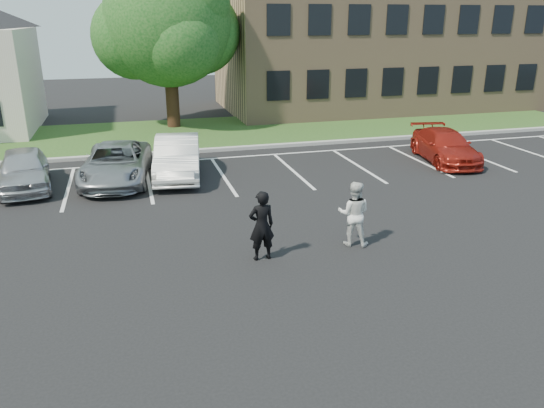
{
  "coord_description": "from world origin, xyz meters",
  "views": [
    {
      "loc": [
        -3.42,
        -11.28,
        5.77
      ],
      "look_at": [
        0.0,
        1.0,
        1.25
      ],
      "focal_mm": 35.0,
      "sensor_mm": 36.0,
      "label": 1
    }
  ],
  "objects_px": {
    "tree": "(169,25)",
    "car_red_compact": "(445,146)",
    "car_silver_west": "(24,169)",
    "car_silver_minivan": "(116,163)",
    "office_building": "(390,42)",
    "car_white_sedan": "(178,157)",
    "man_white_shirt": "(354,214)",
    "man_black_suit": "(262,226)"
  },
  "relations": [
    {
      "from": "tree",
      "to": "man_white_shirt",
      "type": "bearing_deg",
      "value": -80.38
    },
    {
      "from": "tree",
      "to": "car_red_compact",
      "type": "bearing_deg",
      "value": -45.51
    },
    {
      "from": "tree",
      "to": "man_black_suit",
      "type": "bearing_deg",
      "value": -88.77
    },
    {
      "from": "man_black_suit",
      "to": "car_silver_minivan",
      "type": "distance_m",
      "value": 8.61
    },
    {
      "from": "office_building",
      "to": "car_white_sedan",
      "type": "bearing_deg",
      "value": -139.0
    },
    {
      "from": "office_building",
      "to": "car_silver_minivan",
      "type": "bearing_deg",
      "value": -142.68
    },
    {
      "from": "man_black_suit",
      "to": "car_red_compact",
      "type": "distance_m",
      "value": 12.17
    },
    {
      "from": "tree",
      "to": "car_white_sedan",
      "type": "bearing_deg",
      "value": -95.1
    },
    {
      "from": "man_white_shirt",
      "to": "car_red_compact",
      "type": "relative_size",
      "value": 0.39
    },
    {
      "from": "tree",
      "to": "man_black_suit",
      "type": "relative_size",
      "value": 4.9
    },
    {
      "from": "car_silver_west",
      "to": "man_black_suit",
      "type": "bearing_deg",
      "value": -57.37
    },
    {
      "from": "car_silver_minivan",
      "to": "car_red_compact",
      "type": "distance_m",
      "value": 13.3
    },
    {
      "from": "office_building",
      "to": "car_silver_minivan",
      "type": "distance_m",
      "value": 22.76
    },
    {
      "from": "car_silver_west",
      "to": "car_white_sedan",
      "type": "xyz_separation_m",
      "value": [
        5.37,
        0.06,
        0.06
      ]
    },
    {
      "from": "tree",
      "to": "car_silver_minivan",
      "type": "distance_m",
      "value": 11.2
    },
    {
      "from": "office_building",
      "to": "car_white_sedan",
      "type": "xyz_separation_m",
      "value": [
        -15.65,
        -13.6,
        -3.4
      ]
    },
    {
      "from": "car_red_compact",
      "to": "man_black_suit",
      "type": "bearing_deg",
      "value": -133.61
    },
    {
      "from": "man_black_suit",
      "to": "car_white_sedan",
      "type": "height_order",
      "value": "man_black_suit"
    },
    {
      "from": "office_building",
      "to": "man_white_shirt",
      "type": "bearing_deg",
      "value": -119.1
    },
    {
      "from": "car_silver_minivan",
      "to": "office_building",
      "type": "bearing_deg",
      "value": 44.34
    },
    {
      "from": "man_white_shirt",
      "to": "car_white_sedan",
      "type": "bearing_deg",
      "value": -37.65
    },
    {
      "from": "office_building",
      "to": "car_white_sedan",
      "type": "relative_size",
      "value": 4.84
    },
    {
      "from": "tree",
      "to": "car_red_compact",
      "type": "relative_size",
      "value": 1.98
    },
    {
      "from": "man_white_shirt",
      "to": "tree",
      "type": "bearing_deg",
      "value": -54.37
    },
    {
      "from": "car_red_compact",
      "to": "tree",
      "type": "bearing_deg",
      "value": 144.51
    },
    {
      "from": "office_building",
      "to": "man_white_shirt",
      "type": "relative_size",
      "value": 12.78
    },
    {
      "from": "car_silver_west",
      "to": "car_white_sedan",
      "type": "bearing_deg",
      "value": -6.84
    },
    {
      "from": "tree",
      "to": "man_black_suit",
      "type": "distance_m",
      "value": 18.14
    },
    {
      "from": "tree",
      "to": "car_silver_minivan",
      "type": "relative_size",
      "value": 1.77
    },
    {
      "from": "car_white_sedan",
      "to": "car_red_compact",
      "type": "distance_m",
      "value": 11.06
    },
    {
      "from": "car_silver_west",
      "to": "man_white_shirt",
      "type": "bearing_deg",
      "value": -47.19
    },
    {
      "from": "man_white_shirt",
      "to": "car_white_sedan",
      "type": "distance_m",
      "value": 8.57
    },
    {
      "from": "office_building",
      "to": "car_red_compact",
      "type": "relative_size",
      "value": 5.03
    },
    {
      "from": "car_silver_minivan",
      "to": "car_red_compact",
      "type": "bearing_deg",
      "value": 4.19
    },
    {
      "from": "car_silver_west",
      "to": "car_red_compact",
      "type": "xyz_separation_m",
      "value": [
        16.41,
        -0.63,
        -0.06
      ]
    },
    {
      "from": "office_building",
      "to": "tree",
      "type": "bearing_deg",
      "value": -165.1
    },
    {
      "from": "office_building",
      "to": "car_red_compact",
      "type": "xyz_separation_m",
      "value": [
        -4.61,
        -14.3,
        -3.51
      ]
    },
    {
      "from": "car_red_compact",
      "to": "car_silver_minivan",
      "type": "bearing_deg",
      "value": -172.8
    },
    {
      "from": "car_white_sedan",
      "to": "office_building",
      "type": "bearing_deg",
      "value": 48.7
    },
    {
      "from": "car_silver_west",
      "to": "car_white_sedan",
      "type": "distance_m",
      "value": 5.37
    },
    {
      "from": "office_building",
      "to": "man_white_shirt",
      "type": "xyz_separation_m",
      "value": [
        -11.85,
        -21.29,
        -3.28
      ]
    },
    {
      "from": "car_silver_west",
      "to": "office_building",
      "type": "bearing_deg",
      "value": 25.55
    }
  ]
}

